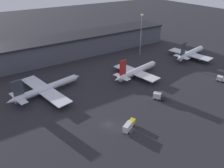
# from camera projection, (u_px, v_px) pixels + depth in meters

# --- Properties ---
(ground) EXTENTS (600.00, 600.00, 0.00)m
(ground) POSITION_uv_depth(u_px,v_px,m) (108.00, 125.00, 88.56)
(ground) COLOR #26262B
(terminal_building) EXTENTS (193.80, 22.30, 14.58)m
(terminal_building) POSITION_uv_depth(u_px,v_px,m) (43.00, 51.00, 144.97)
(terminal_building) COLOR #4C515B
(terminal_building) RESTS_ON ground
(airplane_1) EXTENTS (40.25, 38.42, 12.33)m
(airplane_1) POSITION_uv_depth(u_px,v_px,m) (46.00, 88.00, 108.83)
(airplane_1) COLOR silver
(airplane_1) RESTS_ON ground
(airplane_2) EXTENTS (36.86, 30.19, 13.24)m
(airplane_2) POSITION_uv_depth(u_px,v_px,m) (137.00, 71.00, 127.03)
(airplane_2) COLOR silver
(airplane_2) RESTS_ON ground
(airplane_3) EXTENTS (36.61, 30.64, 13.73)m
(airplane_3) POSITION_uv_depth(u_px,v_px,m) (191.00, 53.00, 152.35)
(airplane_3) COLOR silver
(airplane_3) RESTS_ON ground
(service_vehicle_1) EXTENTS (7.86, 5.43, 3.43)m
(service_vehicle_1) POSITION_uv_depth(u_px,v_px,m) (129.00, 126.00, 85.12)
(service_vehicle_1) COLOR gold
(service_vehicle_1) RESTS_ON ground
(service_vehicle_3) EXTENTS (5.59, 6.25, 3.39)m
(service_vehicle_3) POSITION_uv_depth(u_px,v_px,m) (159.00, 96.00, 104.83)
(service_vehicle_3) COLOR #282D38
(service_vehicle_3) RESTS_ON ground
(service_vehicle_4) EXTENTS (4.02, 5.35, 2.93)m
(service_vehicle_4) POSITION_uv_depth(u_px,v_px,m) (221.00, 79.00, 121.58)
(service_vehicle_4) COLOR white
(service_vehicle_4) RESTS_ON ground
(lamp_post_1) EXTENTS (1.80, 1.80, 29.10)m
(lamp_post_1) POSITION_uv_depth(u_px,v_px,m) (141.00, 30.00, 150.66)
(lamp_post_1) COLOR slate
(lamp_post_1) RESTS_ON ground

